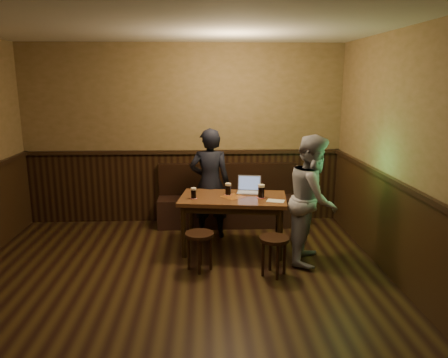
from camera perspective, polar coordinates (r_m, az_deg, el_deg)
name	(u,v)px	position (r m, az deg, el deg)	size (l,w,h in m)	color
room	(171,190)	(4.24, -6.94, -1.50)	(5.04, 6.04, 2.84)	black
bench	(228,205)	(6.91, 0.59, -3.41)	(2.20, 0.50, 0.95)	black
pub_table	(233,204)	(5.78, 1.19, -3.26)	(1.47, 0.97, 0.74)	#4E2516
stool_left	(200,240)	(5.27, -3.21, -8.00)	(0.36, 0.36, 0.47)	black
stool_right	(274,245)	(5.15, 6.56, -8.57)	(0.40, 0.40, 0.47)	black
pint_left	(194,193)	(5.67, -4.00, -1.84)	(0.09, 0.09, 0.14)	#AE1524
pint_mid	(228,189)	(5.83, 0.54, -1.31)	(0.10, 0.10, 0.16)	#AE1524
pint_right	(261,191)	(5.71, 4.88, -1.57)	(0.11, 0.11, 0.18)	#AE1524
laptop	(249,188)	(5.97, 3.28, -1.22)	(0.36, 0.31, 0.22)	silver
menu	(276,201)	(5.59, 6.75, -2.85)	(0.22, 0.15, 0.00)	silver
person_suit	(210,183)	(6.26, -1.86, -0.58)	(0.58, 0.38, 1.59)	black
person_grey	(313,199)	(5.51, 11.55, -2.60)	(0.78, 0.61, 1.60)	#96969C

